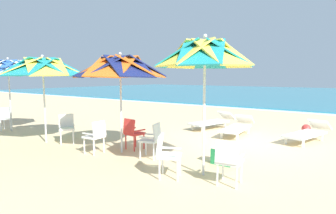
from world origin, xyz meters
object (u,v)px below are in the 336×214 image
object	(u,v)px
sun_lounger_1	(237,127)
cooler_box	(223,155)
beach_umbrella_2	(43,68)
plastic_chair_5	(67,127)
beach_umbrella_0	(205,56)
sun_lounger_2	(213,121)
beach_umbrella_1	(120,68)
plastic_chair_2	(96,135)
plastic_chair_0	(166,153)
plastic_chair_3	(133,132)
plastic_chair_4	(152,138)
beach_umbrella_3	(8,68)
beach_ball	(306,129)
plastic_chair_6	(3,117)
plastic_chair_1	(229,159)
sun_lounger_0	(308,132)

from	to	relation	value
sun_lounger_1	cooler_box	size ratio (longest dim) A/B	4.39
beach_umbrella_2	plastic_chair_5	size ratio (longest dim) A/B	3.05
beach_umbrella_0	sun_lounger_2	bearing A→B (deg)	115.32
beach_umbrella_1	plastic_chair_2	world-z (taller)	beach_umbrella_1
plastic_chair_0	plastic_chair_3	world-z (taller)	same
beach_umbrella_2	plastic_chair_5	world-z (taller)	beach_umbrella_2
beach_umbrella_1	plastic_chair_3	distance (m)	1.77
plastic_chair_0	sun_lounger_2	world-z (taller)	plastic_chair_0
beach_umbrella_0	plastic_chair_4	size ratio (longest dim) A/B	3.26
plastic_chair_2	plastic_chair_5	xyz separation A→B (m)	(-1.68, 0.28, 0.00)
plastic_chair_5	beach_umbrella_3	bearing A→B (deg)	-178.16
plastic_chair_0	cooler_box	xyz separation A→B (m)	(0.54, 1.46, -0.30)
beach_umbrella_1	plastic_chair_3	bearing A→B (deg)	83.81
plastic_chair_2	beach_umbrella_3	xyz separation A→B (m)	(-4.92, 0.18, 1.79)
beach_ball	beach_umbrella_1	bearing A→B (deg)	-120.77
plastic_chair_0	plastic_chair_6	size ratio (longest dim) A/B	1.00
plastic_chair_1	beach_umbrella_3	size ratio (longest dim) A/B	0.32
sun_lounger_1	beach_ball	world-z (taller)	sun_lounger_1
beach_umbrella_2	beach_umbrella_1	bearing A→B (deg)	11.30
beach_umbrella_2	cooler_box	world-z (taller)	beach_umbrella_2
plastic_chair_5	plastic_chair_6	distance (m)	3.64
plastic_chair_0	plastic_chair_3	size ratio (longest dim) A/B	1.00
beach_umbrella_2	cooler_box	distance (m)	5.81
beach_umbrella_1	sun_lounger_1	world-z (taller)	beach_umbrella_1
plastic_chair_5	beach_umbrella_3	size ratio (longest dim) A/B	0.32
beach_umbrella_0	plastic_chair_5	size ratio (longest dim) A/B	3.26
sun_lounger_1	beach_ball	distance (m)	2.56
sun_lounger_2	beach_umbrella_0	bearing A→B (deg)	-64.68
plastic_chair_3	beach_umbrella_3	world-z (taller)	beach_umbrella_3
beach_umbrella_0	beach_ball	distance (m)	6.45
beach_umbrella_1	plastic_chair_4	size ratio (longest dim) A/B	3.03
plastic_chair_2	plastic_chair_6	xyz separation A→B (m)	(-5.32, 0.08, 0.00)
beach_umbrella_2	plastic_chair_6	world-z (taller)	beach_umbrella_2
plastic_chair_2	beach_umbrella_2	bearing A→B (deg)	-178.43
plastic_chair_6	beach_ball	xyz separation A→B (m)	(9.19, 6.13, -0.34)
plastic_chair_3	plastic_chair_4	xyz separation A→B (m)	(0.94, -0.32, 0.00)
beach_umbrella_3	beach_ball	xyz separation A→B (m)	(8.79, 6.04, -2.13)
plastic_chair_5	cooler_box	xyz separation A→B (m)	(4.73, 0.86, -0.30)
plastic_chair_3	plastic_chair_4	world-z (taller)	same
plastic_chair_0	plastic_chair_6	world-z (taller)	same
beach_umbrella_3	beach_ball	size ratio (longest dim) A/B	8.66
beach_umbrella_1	sun_lounger_0	bearing A→B (deg)	49.13
plastic_chair_3	beach_umbrella_2	xyz separation A→B (m)	(-2.74, -0.93, 1.76)
plastic_chair_6	sun_lounger_0	bearing A→B (deg)	26.32
plastic_chair_2	plastic_chair_6	size ratio (longest dim) A/B	1.00
plastic_chair_4	sun_lounger_0	xyz separation A→B (m)	(2.74, 4.23, -0.22)
plastic_chair_3	beach_ball	xyz separation A→B (m)	(3.37, 5.35, -0.34)
plastic_chair_3	plastic_chair_5	size ratio (longest dim) A/B	1.00
plastic_chair_0	beach_ball	world-z (taller)	plastic_chair_0
beach_umbrella_1	cooler_box	size ratio (longest dim) A/B	5.24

